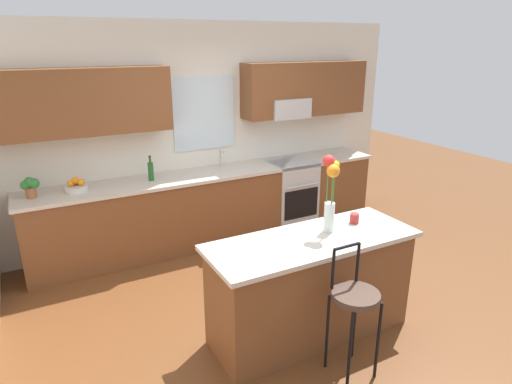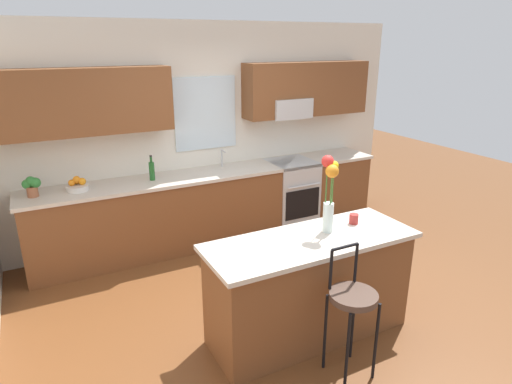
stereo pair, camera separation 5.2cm
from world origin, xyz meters
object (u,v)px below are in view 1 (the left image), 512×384
Objects in this scene: kitchen_island at (311,287)px; flower_vase at (331,189)px; bar_stool_near at (354,301)px; potted_plant_small at (30,186)px; oven_range at (289,193)px; fruit_bowl_oranges at (76,186)px; bottle_olive_oil at (151,171)px; mug_ceramic at (354,218)px.

kitchen_island is 2.72× the size of flower_vase.
bar_stool_near is at bearing -90.00° from kitchen_island.
potted_plant_small reaches higher than bar_stool_near.
bar_stool_near is 4.72× the size of potted_plant_small.
oven_range is 2.77m from fruit_bowl_oranges.
bar_stool_near is 0.93m from flower_vase.
fruit_bowl_oranges is at bearing 129.14° from flower_vase.
bar_stool_near is 3.53× the size of bottle_olive_oil.
bar_stool_near reaches higher than kitchen_island.
bottle_olive_oil is (-0.93, 2.15, -0.27)m from flower_vase.
oven_range and kitchen_island have the same top height.
potted_plant_small is at bearing -179.25° from fruit_bowl_oranges.
fruit_bowl_oranges is 0.82m from bottle_olive_oil.
oven_range is 1.99m from bottle_olive_oil.
fruit_bowl_oranges reaches higher than oven_range.
bar_stool_near is at bearing -107.88° from flower_vase.
flower_vase is at bearing -44.43° from potted_plant_small.
oven_range is 2.25m from mug_ceramic.
bottle_olive_oil is at bearing -0.35° from fruit_bowl_oranges.
bottle_olive_oil is at bearing 108.49° from kitchen_island.
flower_vase is at bearing -50.86° from fruit_bowl_oranges.
kitchen_island is at bearing 90.00° from bar_stool_near.
bottle_olive_oil is (-1.90, 0.02, 0.58)m from oven_range.
bottle_olive_oil reaches higher than fruit_bowl_oranges.
flower_vase is 7.41× the size of mug_ceramic.
mug_ceramic is 3.28m from potted_plant_small.
potted_plant_small is (-2.19, 2.15, -0.26)m from flower_vase.
kitchen_island is 7.54× the size of fruit_bowl_oranges.
kitchen_island is 3.03m from potted_plant_small.
mug_ceramic is 2.46m from bottle_olive_oil.
mug_ceramic reaches higher than oven_range.
bar_stool_near is 11.58× the size of mug_ceramic.
potted_plant_small reaches higher than mug_ceramic.
bar_stool_near is at bearing -128.41° from mug_ceramic.
oven_range is 4.17× the size of potted_plant_small.
flower_vase reaches higher than oven_range.
oven_range is at bearing 65.57° from flower_vase.
kitchen_island is at bearing -71.51° from bottle_olive_oil.
mug_ceramic is at bearing 6.80° from flower_vase.
oven_range is at bearing -0.63° from fruit_bowl_oranges.
oven_range is at bearing -0.43° from potted_plant_small.
oven_range is 2.98m from bar_stool_near.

